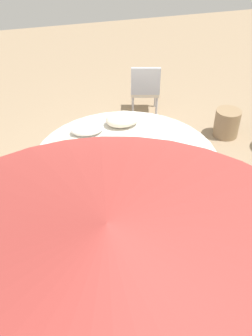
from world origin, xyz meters
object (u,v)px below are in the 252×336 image
(patio_chair, at_px, (145,87))
(patio_umbrella, at_px, (109,265))
(throw_pillow_2, at_px, (66,147))
(throw_pillow_3, at_px, (66,175))
(throw_pillow_1, at_px, (87,129))
(round_bed, at_px, (126,170))
(side_table, at_px, (227,123))
(throw_pillow_0, at_px, (122,119))

(patio_chair, relative_size, patio_umbrella, 0.38)
(throw_pillow_2, relative_size, throw_pillow_3, 1.06)
(throw_pillow_1, height_order, throw_pillow_2, throw_pillow_2)
(round_bed, distance_m, patio_umbrella, 3.84)
(side_table, bearing_deg, patio_chair, -44.24)
(throw_pillow_3, bearing_deg, throw_pillow_1, -114.83)
(patio_chair, distance_m, patio_umbrella, 5.63)
(throw_pillow_1, distance_m, patio_chair, 1.76)
(round_bed, xyz_separation_m, patio_umbrella, (0.96, 3.09, 2.07))
(patio_chair, bearing_deg, throw_pillow_0, -107.68)
(throw_pillow_1, distance_m, patio_umbrella, 4.25)
(throw_pillow_0, relative_size, throw_pillow_3, 1.05)
(round_bed, relative_size, throw_pillow_1, 5.17)
(throw_pillow_0, xyz_separation_m, side_table, (-1.87, 0.01, -0.37))
(throw_pillow_0, xyz_separation_m, patio_chair, (-0.74, -1.09, -0.05))
(throw_pillow_2, bearing_deg, patio_chair, -136.79)
(throw_pillow_1, relative_size, side_table, 1.04)
(patio_chair, bearing_deg, side_table, -27.76)
(throw_pillow_0, distance_m, patio_chair, 1.32)
(throw_pillow_1, relative_size, throw_pillow_2, 0.93)
(patio_chair, xyz_separation_m, side_table, (-1.13, 1.10, -0.32))
(round_bed, height_order, patio_umbrella, patio_umbrella)
(round_bed, xyz_separation_m, throw_pillow_0, (-0.18, -0.83, 0.35))
(throw_pillow_0, bearing_deg, throw_pillow_1, 8.19)
(round_bed, height_order, patio_chair, patio_chair)
(patio_umbrella, bearing_deg, throw_pillow_0, -106.31)
(throw_pillow_2, distance_m, patio_chair, 2.33)
(round_bed, xyz_separation_m, throw_pillow_2, (0.78, -0.32, 0.35))
(throw_pillow_0, distance_m, throw_pillow_3, 1.52)
(round_bed, distance_m, patio_chair, 2.15)
(throw_pillow_3, bearing_deg, throw_pillow_0, -133.41)
(throw_pillow_0, relative_size, patio_umbrella, 0.21)
(throw_pillow_3, bearing_deg, round_bed, -162.20)
(throw_pillow_0, xyz_separation_m, patio_umbrella, (1.15, 3.92, 1.72))
(throw_pillow_2, xyz_separation_m, patio_umbrella, (0.18, 3.41, 1.72))
(throw_pillow_1, bearing_deg, patio_umbrella, 81.50)
(patio_umbrella, xyz_separation_m, side_table, (-3.01, -3.90, -2.09))
(throw_pillow_3, relative_size, patio_umbrella, 0.20)
(throw_pillow_3, relative_size, patio_chair, 0.51)
(throw_pillow_0, distance_m, side_table, 1.90)
(throw_pillow_0, distance_m, throw_pillow_2, 1.09)
(throw_pillow_0, xyz_separation_m, throw_pillow_1, (0.57, 0.08, -0.03))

